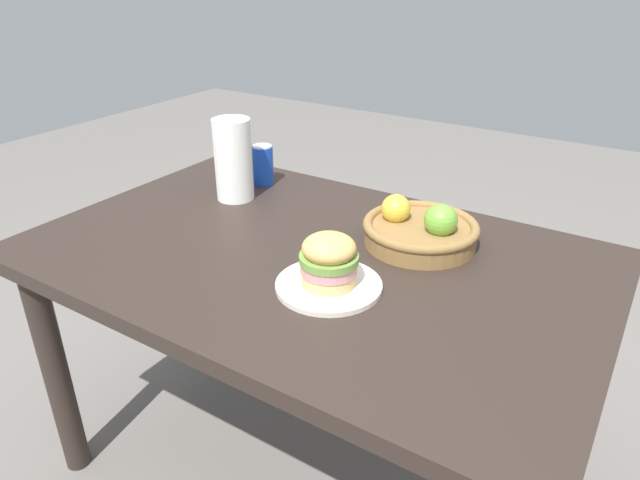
{
  "coord_description": "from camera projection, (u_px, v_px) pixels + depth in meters",
  "views": [
    {
      "loc": [
        0.69,
        -1.04,
        1.41
      ],
      "look_at": [
        0.05,
        -0.04,
        0.81
      ],
      "focal_mm": 32.08,
      "sensor_mm": 36.0,
      "label": 1
    }
  ],
  "objects": [
    {
      "name": "plate",
      "position": [
        329.0,
        285.0,
        1.25
      ],
      "size": [
        0.24,
        0.24,
        0.01
      ],
      "primitive_type": "cylinder",
      "color": "silver",
      "rests_on": "dining_table"
    },
    {
      "name": "soda_can",
      "position": [
        263.0,
        165.0,
        1.8
      ],
      "size": [
        0.07,
        0.07,
        0.13
      ],
      "color": "blue",
      "rests_on": "dining_table"
    },
    {
      "name": "paper_towel_roll",
      "position": [
        233.0,
        160.0,
        1.66
      ],
      "size": [
        0.11,
        0.11,
        0.24
      ],
      "primitive_type": "cylinder",
      "color": "white",
      "rests_on": "dining_table"
    },
    {
      "name": "fruit_basket",
      "position": [
        420.0,
        229.0,
        1.43
      ],
      "size": [
        0.29,
        0.29,
        0.12
      ],
      "color": "olive",
      "rests_on": "dining_table"
    },
    {
      "name": "sandwich",
      "position": [
        329.0,
        260.0,
        1.22
      ],
      "size": [
        0.13,
        0.13,
        0.12
      ],
      "color": "#E5BC75",
      "rests_on": "plate"
    },
    {
      "name": "ground_plane",
      "position": [
        312.0,
        468.0,
        1.75
      ],
      "size": [
        8.0,
        8.0,
        0.0
      ],
      "primitive_type": "plane",
      "color": "slate"
    },
    {
      "name": "dining_table",
      "position": [
        311.0,
        286.0,
        1.46
      ],
      "size": [
        1.4,
        0.9,
        0.75
      ],
      "color": "#2D231E",
      "rests_on": "ground_plane"
    }
  ]
}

